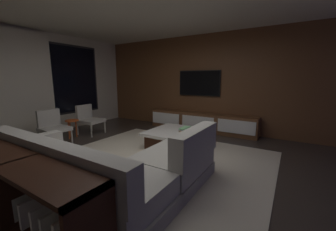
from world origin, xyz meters
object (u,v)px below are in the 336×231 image
Objects in this scene: accent_chair_near_window at (89,118)px; console_table_behind_couch at (21,192)px; coffee_table at (177,139)px; book_stack_on_coffee_table at (185,129)px; side_stool at (72,123)px; sectional_couch at (107,171)px; mounted_tv at (199,83)px; media_console at (202,122)px; accent_chair_by_curtain at (53,125)px.

accent_chair_near_window reaches higher than console_table_behind_couch.
book_stack_on_coffee_table is (0.10, -0.16, 0.21)m from coffee_table.
book_stack_on_coffee_table is 2.87m from side_stool.
side_stool is (-0.49, 0.01, -0.06)m from accent_chair_near_window.
book_stack_on_coffee_table is (2.14, -0.06, 0.11)m from sectional_couch.
side_stool is at bearing 64.55° from sectional_couch.
sectional_couch is 3.98m from mounted_tv.
media_console is at bearing -53.05° from accent_chair_near_window.
accent_chair_by_curtain is 0.53m from side_stool.
console_table_behind_couch is at bearing 171.80° from sectional_couch.
accent_chair_near_window reaches higher than side_stool.
accent_chair_by_curtain reaches higher than coffee_table.
accent_chair_by_curtain is (-1.29, 2.50, 0.25)m from coffee_table.
sectional_couch reaches higher than coffee_table.
mounted_tv reaches higher than sectional_couch.
console_table_behind_couch is (-4.74, -0.23, -0.93)m from mounted_tv.
side_stool is at bearing 8.16° from accent_chair_by_curtain.
sectional_couch is 0.93m from console_table_behind_couch.
accent_chair_near_window is 3.68m from console_table_behind_couch.
book_stack_on_coffee_table is 1.52m from media_console.
console_table_behind_couch reaches higher than side_stool.
media_console reaches higher than book_stack_on_coffee_table.
accent_chair_by_curtain is 0.25× the size of media_console.
sectional_couch is 3.21× the size of accent_chair_by_curtain.
book_stack_on_coffee_table is 0.38× the size of accent_chair_near_window.
accent_chair_by_curtain reaches higher than side_stool.
side_stool is (-0.77, 2.57, 0.19)m from coffee_table.
mounted_tv reaches higher than accent_chair_near_window.
mounted_tv is at bearing 14.11° from book_stack_on_coffee_table.
console_table_behind_couch is (-2.96, 0.03, 0.23)m from coffee_table.
coffee_table is 2.59m from accent_chair_near_window.
side_stool is at bearing 179.27° from accent_chair_near_window.
accent_chair_by_curtain is 3.78m from media_console.
console_table_behind_couch is (-3.05, 0.19, 0.02)m from book_stack_on_coffee_table.
side_stool is (0.52, 0.07, -0.06)m from accent_chair_by_curtain.
side_stool is 3.35m from console_table_behind_couch.
console_table_behind_couch is at bearing -179.61° from media_console.
accent_chair_near_window is (-0.38, 2.73, 0.04)m from book_stack_on_coffee_table.
accent_chair_by_curtain is at bearing 55.93° from console_table_behind_couch.
sectional_couch is 1.19× the size of console_table_behind_couch.
media_console is 2.49× the size of mounted_tv.
accent_chair_by_curtain is 0.37× the size of console_table_behind_couch.
coffee_table is (2.04, 0.10, -0.10)m from sectional_couch.
accent_chair_near_window and accent_chair_by_curtain have the same top height.
mounted_tv is at bearing 47.52° from media_console.
coffee_table is at bearing -0.63° from console_table_behind_couch.
coffee_table is at bearing 2.77° from sectional_couch.
sectional_couch is 3.20m from accent_chair_near_window.
console_table_behind_couch is (-2.67, -2.53, -0.02)m from accent_chair_near_window.
book_stack_on_coffee_table is at bearing -72.34° from side_stool.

